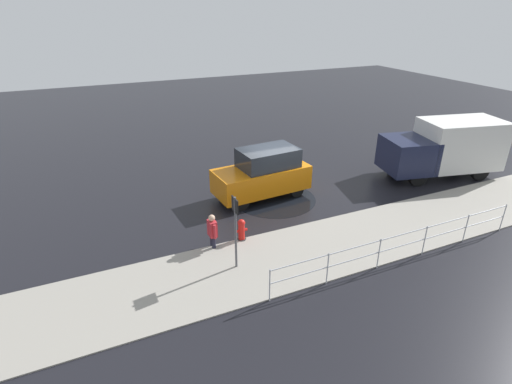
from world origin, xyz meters
name	(u,v)px	position (x,y,z in m)	size (l,w,h in m)	color
ground_plane	(280,195)	(0.00, 0.00, 0.00)	(60.00, 60.00, 0.00)	black
kerb_strip	(338,243)	(0.00, 4.20, 0.02)	(24.00, 3.20, 0.04)	gray
moving_hatchback	(263,173)	(0.72, -0.21, 1.03)	(4.02, 2.00, 2.06)	orange
delivery_truck	(445,147)	(-7.88, 1.13, 1.37)	(5.70, 3.22, 2.60)	#191E38
fire_hydrant	(241,230)	(2.87, 2.64, 0.40)	(0.42, 0.31, 0.80)	red
pedestrian	(212,230)	(3.90, 2.67, 0.68)	(0.25, 0.57, 1.22)	#B2262D
metal_railing	(403,241)	(-1.22, 5.82, 0.72)	(9.18, 0.04, 1.05)	#B7BABF
sign_post	(235,223)	(3.61, 4.03, 1.58)	(0.07, 0.44, 2.40)	#4C4C51
puddle_patch	(274,199)	(0.41, 0.25, 0.00)	(3.42, 3.42, 0.01)	black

